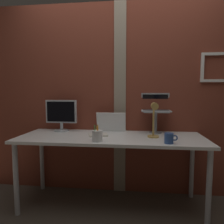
# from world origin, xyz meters

# --- Properties ---
(ground_plane) EXTENTS (6.00, 6.00, 0.00)m
(ground_plane) POSITION_xyz_m (0.00, 0.00, 0.00)
(ground_plane) COLOR #4C4238
(brick_wall_back) EXTENTS (3.49, 0.16, 2.30)m
(brick_wall_back) POSITION_xyz_m (0.00, 0.36, 1.15)
(brick_wall_back) COLOR brown
(brick_wall_back) RESTS_ON ground_plane
(desk) EXTENTS (1.96, 0.70, 0.77)m
(desk) POSITION_xyz_m (-0.08, -0.05, 0.70)
(desk) COLOR white
(desk) RESTS_ON ground_plane
(monitor) EXTENTS (0.37, 0.18, 0.37)m
(monitor) POSITION_xyz_m (-0.71, 0.18, 0.98)
(monitor) COLOR #ADB2B7
(monitor) RESTS_ON desk
(laptop_stand) EXTENTS (0.28, 0.22, 0.25)m
(laptop_stand) POSITION_xyz_m (0.41, 0.18, 0.94)
(laptop_stand) COLOR gray
(laptop_stand) RESTS_ON desk
(laptop) EXTENTS (0.33, 0.27, 0.21)m
(laptop) POSITION_xyz_m (0.41, 0.25, 1.08)
(laptop) COLOR #ADB2B7
(laptop) RESTS_ON laptop_stand
(whiteboard_panel) EXTENTS (0.34, 0.08, 0.23)m
(whiteboard_panel) POSITION_xyz_m (-0.11, 0.22, 0.89)
(whiteboard_panel) COLOR white
(whiteboard_panel) RESTS_ON desk
(desk_lamp) EXTENTS (0.12, 0.20, 0.37)m
(desk_lamp) POSITION_xyz_m (0.37, -0.10, 1.00)
(desk_lamp) COLOR tan
(desk_lamp) RESTS_ON desk
(pen_cup) EXTENTS (0.10, 0.10, 0.16)m
(pen_cup) POSITION_xyz_m (-0.18, -0.29, 0.83)
(pen_cup) COLOR white
(pen_cup) RESTS_ON desk
(coffee_mug) EXTENTS (0.12, 0.08, 0.10)m
(coffee_mug) POSITION_xyz_m (0.49, -0.29, 0.82)
(coffee_mug) COLOR #2D4C8C
(coffee_mug) RESTS_ON desk
(paper_clutter_stack) EXTENTS (0.23, 0.19, 0.02)m
(paper_clutter_stack) POSITION_xyz_m (-0.22, -0.05, 0.78)
(paper_clutter_stack) COLOR silver
(paper_clutter_stack) RESTS_ON desk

